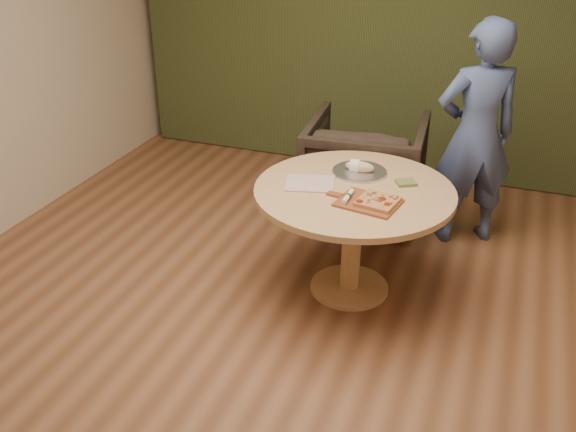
# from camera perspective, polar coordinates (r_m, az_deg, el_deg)

# --- Properties ---
(room_shell) EXTENTS (5.04, 6.04, 2.84)m
(room_shell) POSITION_cam_1_polar(r_m,az_deg,el_deg) (3.14, -1.66, 8.15)
(room_shell) COLOR brown
(room_shell) RESTS_ON ground
(curtain) EXTENTS (4.80, 0.14, 2.78)m
(curtain) POSITION_cam_1_polar(r_m,az_deg,el_deg) (5.85, 9.51, 17.05)
(curtain) COLOR #2E3719
(curtain) RESTS_ON ground
(pedestal_table) EXTENTS (1.25, 1.25, 0.75)m
(pedestal_table) POSITION_cam_1_polar(r_m,az_deg,el_deg) (4.07, 5.84, 0.66)
(pedestal_table) COLOR tan
(pedestal_table) RESTS_ON ground
(pizza_paddle) EXTENTS (0.47, 0.34, 0.01)m
(pizza_paddle) POSITION_cam_1_polar(r_m,az_deg,el_deg) (3.82, 7.01, 1.22)
(pizza_paddle) COLOR brown
(pizza_paddle) RESTS_ON pedestal_table
(flatbread_pizza) EXTENTS (0.25, 0.25, 0.04)m
(flatbread_pizza) POSITION_cam_1_polar(r_m,az_deg,el_deg) (3.80, 7.99, 1.32)
(flatbread_pizza) COLOR #BF844A
(flatbread_pizza) RESTS_ON pizza_paddle
(cutlery_roll) EXTENTS (0.03, 0.20, 0.03)m
(cutlery_roll) POSITION_cam_1_polar(r_m,az_deg,el_deg) (3.84, 5.36, 1.76)
(cutlery_roll) COLOR silver
(cutlery_roll) RESTS_ON pizza_paddle
(newspaper) EXTENTS (0.35, 0.32, 0.01)m
(newspaper) POSITION_cam_1_polar(r_m,az_deg,el_deg) (4.04, 1.97, 2.90)
(newspaper) COLOR white
(newspaper) RESTS_ON pedestal_table
(serving_tray) EXTENTS (0.36, 0.36, 0.02)m
(serving_tray) POSITION_cam_1_polar(r_m,az_deg,el_deg) (4.23, 6.37, 3.93)
(serving_tray) COLOR silver
(serving_tray) RESTS_ON pedestal_table
(bread_roll) EXTENTS (0.19, 0.09, 0.09)m
(bread_roll) POSITION_cam_1_polar(r_m,az_deg,el_deg) (4.21, 6.28, 4.40)
(bread_roll) COLOR #DBB785
(bread_roll) RESTS_ON serving_tray
(green_packet) EXTENTS (0.15, 0.15, 0.02)m
(green_packet) POSITION_cam_1_polar(r_m,az_deg,el_deg) (4.11, 10.45, 2.94)
(green_packet) COLOR #4E5C29
(green_packet) RESTS_ON pedestal_table
(armchair) EXTENTS (0.96, 0.90, 0.92)m
(armchair) POSITION_cam_1_polar(r_m,az_deg,el_deg) (5.12, 6.91, 4.64)
(armchair) COLOR black
(armchair) RESTS_ON ground
(person_standing) EXTENTS (0.72, 0.64, 1.67)m
(person_standing) POSITION_cam_1_polar(r_m,az_deg,el_deg) (4.80, 16.34, 6.89)
(person_standing) COLOR #415383
(person_standing) RESTS_ON ground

